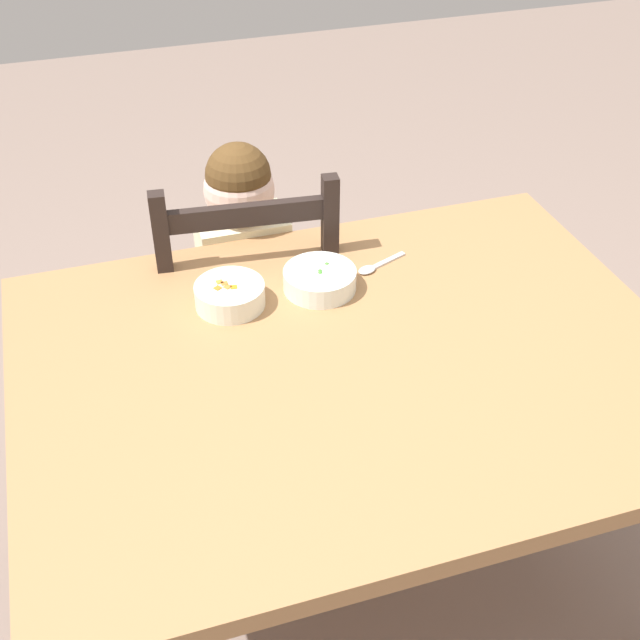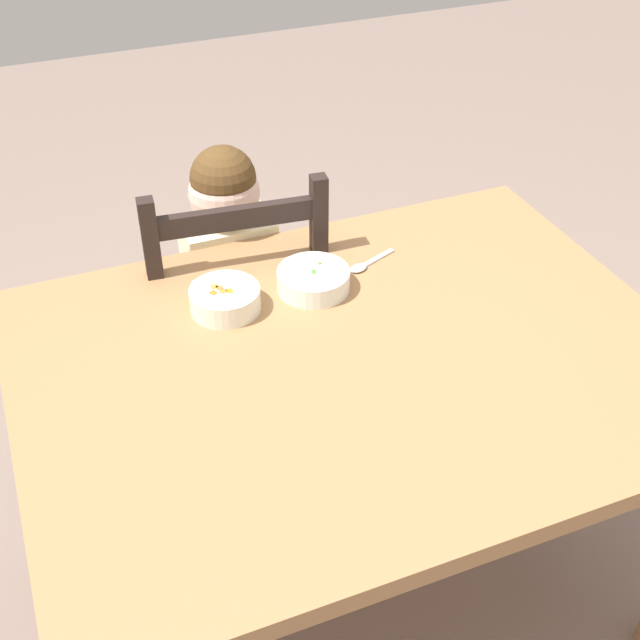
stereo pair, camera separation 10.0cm
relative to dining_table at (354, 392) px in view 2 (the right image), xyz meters
The scene contains 7 objects.
ground_plane 0.63m from the dining_table, ahead, with size 8.00×8.00×0.00m, color gray.
dining_table is the anchor object (origin of this frame).
dining_chair 0.58m from the dining_table, 100.05° to the left, with size 0.46×0.46×0.92m.
child_figure 0.55m from the dining_table, 99.57° to the left, with size 0.32×0.31×0.94m.
bowl_of_peas 0.27m from the dining_table, 87.95° to the left, with size 0.16×0.16×0.05m.
bowl_of_carrots 0.33m from the dining_table, 127.84° to the left, with size 0.15×0.15×0.05m.
spoon 0.33m from the dining_table, 62.34° to the left, with size 0.13×0.07×0.01m.
Camera 2 is at (-0.54, -1.15, 1.77)m, focal length 46.94 mm.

